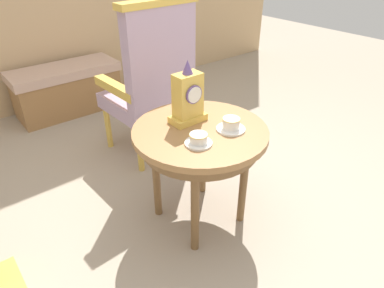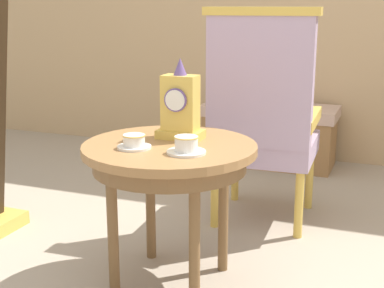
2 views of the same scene
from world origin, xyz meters
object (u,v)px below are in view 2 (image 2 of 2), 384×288
(teacup_right, at_px, (186,146))
(mantel_clock, at_px, (180,107))
(window_bench, at_px, (269,134))
(teacup_left, at_px, (134,142))
(side_table, at_px, (170,162))
(armchair, at_px, (263,116))

(teacup_right, bearing_deg, mantel_clock, 117.79)
(window_bench, bearing_deg, teacup_left, -92.04)
(side_table, bearing_deg, teacup_left, -132.95)
(side_table, bearing_deg, teacup_right, -42.76)
(teacup_left, xyz_separation_m, armchair, (0.30, 0.87, -0.04))
(teacup_left, xyz_separation_m, teacup_right, (0.22, 0.00, 0.00))
(teacup_left, bearing_deg, armchair, 70.96)
(teacup_left, relative_size, mantel_clock, 0.40)
(side_table, relative_size, armchair, 0.62)
(side_table, height_order, teacup_left, teacup_left)
(side_table, height_order, armchair, armchair)
(teacup_left, height_order, teacup_right, teacup_right)
(side_table, distance_m, mantel_clock, 0.23)
(mantel_clock, bearing_deg, teacup_left, -116.30)
(mantel_clock, bearing_deg, teacup_right, -62.21)
(teacup_right, relative_size, armchair, 0.13)
(side_table, distance_m, teacup_right, 0.19)
(armchair, relative_size, window_bench, 1.19)
(window_bench, bearing_deg, side_table, -89.06)
(armchair, bearing_deg, teacup_right, -95.32)
(teacup_right, bearing_deg, window_bench, 94.19)
(mantel_clock, bearing_deg, armchair, 73.53)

